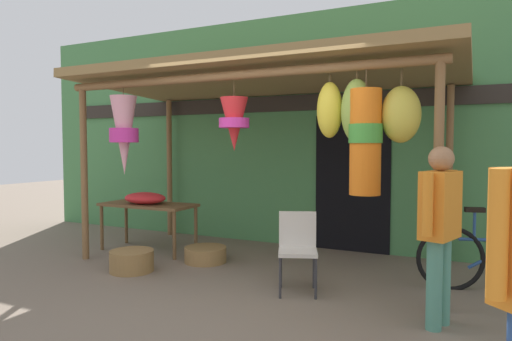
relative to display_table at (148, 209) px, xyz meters
The scene contains 10 objects.
ground_plane 2.37m from the display_table, 20.67° to the right, with size 30.00×30.00×0.00m, color #756656.
shop_facade 2.82m from the display_table, 33.53° to the left, with size 10.80×0.29×3.56m.
market_stall_canopy 2.48m from the display_table, ahead, with size 4.98×2.40×2.58m.
display_table is the anchor object (origin of this frame).
flower_heap_on_table 0.17m from the display_table, 95.87° to the right, with size 0.66×0.46×0.17m.
folding_chair 2.76m from the display_table, 16.39° to the right, with size 0.52×0.52×0.84m.
wicker_basket_by_table 1.22m from the display_table, 61.06° to the right, with size 0.54×0.54×0.26m, color olive.
wicker_basket_spare 1.25m from the display_table, ahead, with size 0.56×0.56×0.20m, color olive.
parked_bicycle 4.62m from the display_table, ahead, with size 1.70×0.59×0.92m.
customer_foreground 4.24m from the display_table, 15.82° to the right, with size 0.33×0.57×1.55m.
Camera 1 is at (2.19, -4.43, 1.54)m, focal length 31.64 mm.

